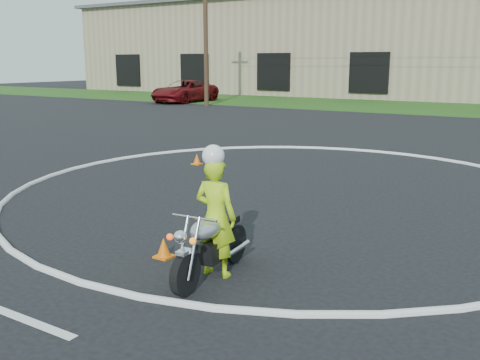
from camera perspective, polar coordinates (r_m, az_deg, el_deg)
The scene contains 7 objects.
ground at distance 9.34m, azimuth -2.76°, elevation -4.79°, with size 120.00×120.00×0.00m, color black.
grass_strip at distance 34.82m, azimuth 23.45°, elevation 6.90°, with size 120.00×10.00×0.02m, color #1E4714.
course_markings at distance 12.36m, azimuth 17.36°, elevation -1.02°, with size 19.05×19.05×0.12m.
primary_motorcycle at distance 6.98m, azimuth -3.18°, elevation -6.89°, with size 0.63×1.80×0.95m.
rider_primary_grp at distance 6.97m, azimuth -2.63°, elevation -3.57°, with size 0.61×0.42×1.76m.
pickup_grp at distance 38.37m, azimuth -5.92°, elevation 9.40°, with size 2.60×5.53×1.53m.
warehouse at distance 52.68m, azimuth 5.93°, elevation 13.91°, with size 41.00×17.00×8.30m.
Camera 1 is at (5.07, -7.34, 2.77)m, focal length 40.00 mm.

